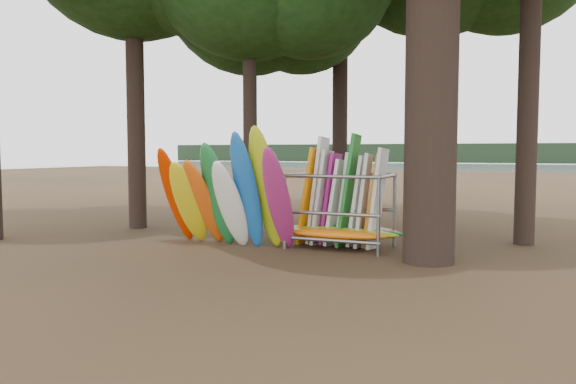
% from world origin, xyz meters
% --- Properties ---
extents(ground, '(120.00, 120.00, 0.00)m').
position_xyz_m(ground, '(0.00, 0.00, 0.00)').
color(ground, '#47331E').
rests_on(ground, ground).
extents(lake, '(160.00, 160.00, 0.00)m').
position_xyz_m(lake, '(0.00, 60.00, 0.00)').
color(lake, gray).
rests_on(lake, ground).
extents(far_shore, '(160.00, 4.00, 4.00)m').
position_xyz_m(far_shore, '(0.00, 110.00, 2.00)').
color(far_shore, black).
rests_on(far_shore, ground).
extents(kayak_row, '(3.83, 1.98, 3.20)m').
position_xyz_m(kayak_row, '(-0.79, 0.51, 1.28)').
color(kayak_row, red).
rests_on(kayak_row, ground).
extents(storage_rack, '(3.21, 1.52, 2.92)m').
position_xyz_m(storage_rack, '(1.83, 1.75, 0.91)').
color(storage_rack, gray).
rests_on(storage_rack, ground).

